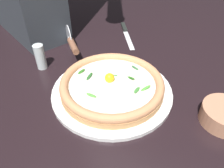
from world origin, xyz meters
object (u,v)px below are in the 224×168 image
object	(u,v)px
pizza_cutter	(72,43)
table_knife	(126,31)
side_bowl	(224,115)
pepper_shaker	(40,57)
pizza	(112,84)

from	to	relation	value
pizza_cutter	table_knife	xyz separation A→B (m)	(-0.07, -0.25, -0.04)
side_bowl	pepper_shaker	world-z (taller)	pepper_shaker
pizza_cutter	pepper_shaker	distance (m)	0.12
pepper_shaker	side_bowl	bearing A→B (deg)	-171.97
pizza	pepper_shaker	bearing A→B (deg)	4.10
side_bowl	pepper_shaker	size ratio (longest dim) A/B	1.37
side_bowl	table_knife	xyz separation A→B (m)	(0.44, -0.29, -0.02)
table_knife	pepper_shaker	size ratio (longest dim) A/B	2.24
pizza_cutter	table_knife	world-z (taller)	pizza_cutter
pizza_cutter	table_knife	size ratio (longest dim) A/B	0.71
pizza	side_bowl	distance (m)	0.29
pizza_cutter	pepper_shaker	size ratio (longest dim) A/B	1.59
side_bowl	pepper_shaker	xyz separation A→B (m)	(0.54, 0.08, 0.02)
pizza_cutter	pepper_shaker	bearing A→B (deg)	77.22
table_knife	pizza	bearing A→B (deg)	114.20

